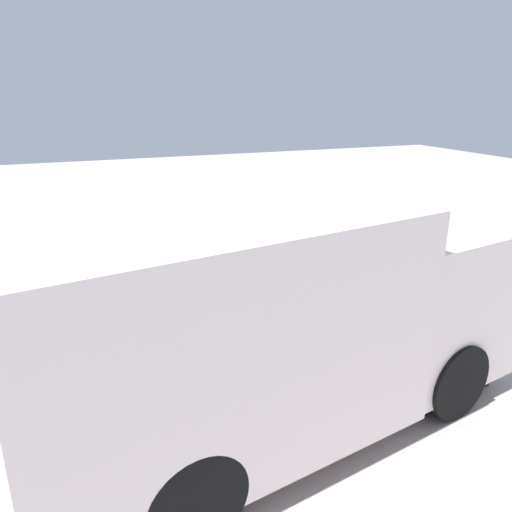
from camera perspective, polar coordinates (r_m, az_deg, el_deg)
The scene contains 4 objects.
ground_plane at distance 7.49m, azimuth -3.87°, elevation -8.47°, with size 40.00×40.00×0.00m, color #ACA19B.
food_truck at distance 5.09m, azimuth 1.37°, elevation -7.65°, with size 5.57×3.29×2.40m.
person_customer at distance 11.26m, azimuth 16.73°, elevation 1.90°, with size 0.73×0.72×0.81m.
plaza_bench at distance 11.88m, azimuth -2.65°, elevation 3.88°, with size 1.74×1.22×0.51m.
Camera 1 is at (2.02, 6.36, 3.41)m, focal length 34.79 mm.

